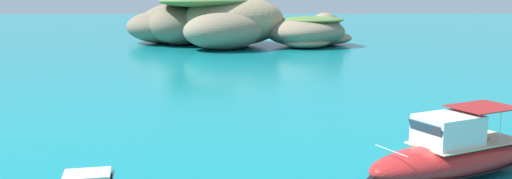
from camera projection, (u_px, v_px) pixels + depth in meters
islet_large at (202, 23)px, 88.23m from camera, size 31.31×28.60×7.91m
islet_small at (312, 32)px, 86.16m from camera, size 18.00×18.33×5.12m
motorboat_red at (453, 155)px, 25.38m from camera, size 10.20×7.12×3.11m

